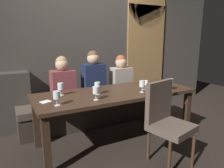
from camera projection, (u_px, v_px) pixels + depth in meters
ground at (115, 140)px, 3.09m from camera, size 9.00×9.00×0.00m
back_wall_tiled at (83, 35)px, 3.81m from camera, size 6.00×0.12×3.00m
arched_door at (146, 42)px, 4.39m from camera, size 0.90×0.05×2.55m
dining_table at (116, 98)px, 2.94m from camera, size 2.20×0.84×0.74m
banquette_bench at (96, 111)px, 3.64m from camera, size 2.50×0.44×0.45m
chair_near_side at (166, 118)px, 2.47m from camera, size 0.53×0.53×0.98m
diner_redhead at (63, 82)px, 3.27m from camera, size 0.36×0.24×0.74m
diner_bearded at (94, 77)px, 3.49m from camera, size 0.36×0.24×0.81m
diner_far_end at (121, 77)px, 3.72m from camera, size 0.36×0.24×0.72m
wine_glass_center_front at (142, 84)px, 2.86m from camera, size 0.08×0.08×0.16m
wine_glass_end_right at (97, 86)px, 2.76m from camera, size 0.08×0.08×0.16m
wine_glass_end_left at (96, 91)px, 2.52m from camera, size 0.08×0.08×0.16m
wine_glass_center_back at (57, 96)px, 2.31m from camera, size 0.08×0.08×0.16m
wine_glass_near_right at (171, 82)px, 2.98m from camera, size 0.08×0.08×0.16m
wine_glass_far_left at (61, 87)px, 2.71m from camera, size 0.08×0.08×0.16m
espresso_cup at (146, 83)px, 3.35m from camera, size 0.12×0.12×0.06m
dessert_plate at (152, 90)px, 2.97m from camera, size 0.19×0.19×0.05m
fork_on_table at (160, 89)px, 3.03m from camera, size 0.04×0.17×0.01m
folded_napkin at (46, 102)px, 2.46m from camera, size 0.14×0.13×0.01m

